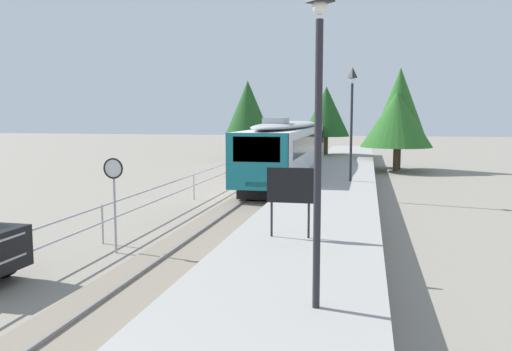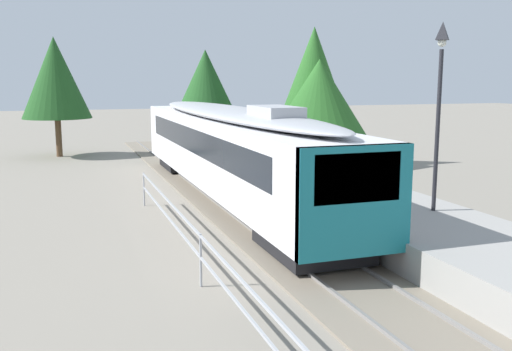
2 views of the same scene
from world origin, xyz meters
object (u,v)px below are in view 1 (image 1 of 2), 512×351
(platform_lamp_mid_platform, at_px, (352,102))
(speed_limit_sign, at_px, (114,181))
(commuter_train, at_px, (289,145))
(platform_lamp_near_end, at_px, (319,77))
(platform_notice_board, at_px, (290,188))

(platform_lamp_mid_platform, xyz_separation_m, speed_limit_sign, (-6.40, -11.48, -2.50))
(commuter_train, distance_m, speed_limit_sign, 19.06)
(platform_lamp_mid_platform, bearing_deg, speed_limit_sign, -119.14)
(commuter_train, distance_m, platform_lamp_mid_platform, 8.80)
(platform_lamp_near_end, bearing_deg, commuter_train, 99.28)
(commuter_train, bearing_deg, speed_limit_sign, -97.18)
(platform_notice_board, relative_size, speed_limit_sign, 0.64)
(platform_lamp_near_end, bearing_deg, platform_notice_board, 103.06)
(commuter_train, xyz_separation_m, platform_lamp_near_end, (4.02, -24.59, 2.47))
(commuter_train, bearing_deg, platform_lamp_near_end, -80.72)
(platform_lamp_near_end, distance_m, platform_notice_board, 5.59)
(platform_lamp_near_end, xyz_separation_m, speed_limit_sign, (-6.40, 5.67, -2.50))
(platform_notice_board, bearing_deg, platform_lamp_mid_platform, 84.69)
(platform_notice_board, distance_m, speed_limit_sign, 5.32)
(platform_notice_board, bearing_deg, commuter_train, 98.32)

